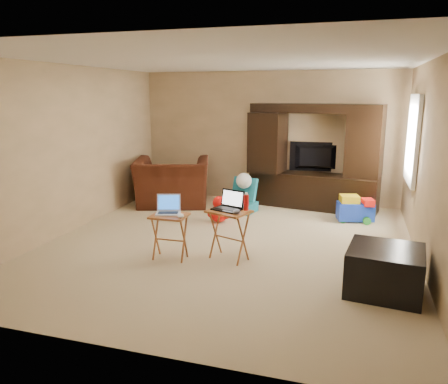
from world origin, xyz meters
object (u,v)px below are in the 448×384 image
(entertainment_center, at_px, (314,157))
(push_toy, at_px, (355,208))
(plush_toy, at_px, (219,209))
(laptop_right, at_px, (226,201))
(tray_table_right, at_px, (229,235))
(recliner, at_px, (173,182))
(ottoman, at_px, (385,270))
(mouse_right, at_px, (237,212))
(water_bottle, at_px, (246,203))
(child_rocker, at_px, (242,195))
(tray_table_left, at_px, (170,237))
(mouse_left, at_px, (181,216))
(television, at_px, (315,157))
(laptop_left, at_px, (168,205))

(entertainment_center, height_order, push_toy, entertainment_center)
(plush_toy, relative_size, push_toy, 0.75)
(plush_toy, xyz_separation_m, laptop_right, (0.58, -1.52, 0.54))
(plush_toy, bearing_deg, tray_table_right, -68.13)
(recliner, relative_size, push_toy, 2.30)
(ottoman, bearing_deg, plush_toy, 141.42)
(entertainment_center, height_order, tray_table_right, entertainment_center)
(tray_table_right, relative_size, mouse_right, 4.92)
(plush_toy, distance_m, water_bottle, 1.75)
(child_rocker, distance_m, ottoman, 3.53)
(tray_table_left, xyz_separation_m, tray_table_right, (0.73, 0.20, 0.03))
(mouse_left, bearing_deg, water_bottle, 25.59)
(tray_table_left, xyz_separation_m, mouse_right, (0.86, 0.08, 0.38))
(recliner, xyz_separation_m, water_bottle, (2.01, -2.30, 0.30))
(child_rocker, bearing_deg, ottoman, -36.27)
(plush_toy, height_order, ottoman, ottoman)
(television, xyz_separation_m, mouse_left, (-1.30, -3.47, -0.30))
(entertainment_center, distance_m, push_toy, 1.28)
(plush_toy, bearing_deg, ottoman, -38.58)
(plush_toy, bearing_deg, entertainment_center, 46.08)
(plush_toy, xyz_separation_m, tray_table_right, (0.62, -1.54, 0.10))
(ottoman, relative_size, mouse_left, 6.39)
(recliner, bearing_deg, entertainment_center, 174.66)
(entertainment_center, relative_size, tray_table_right, 3.61)
(laptop_right, bearing_deg, laptop_left, -145.97)
(entertainment_center, height_order, tray_table_left, entertainment_center)
(laptop_right, height_order, mouse_left, laptop_right)
(child_rocker, xyz_separation_m, tray_table_right, (0.42, -2.27, 0.02))
(entertainment_center, distance_m, mouse_right, 3.16)
(push_toy, xyz_separation_m, ottoman, (0.32, -2.69, 0.02))
(plush_toy, bearing_deg, recliner, 144.81)
(plush_toy, bearing_deg, mouse_left, -87.55)
(child_rocker, height_order, tray_table_left, child_rocker)
(child_rocker, bearing_deg, laptop_left, -84.10)
(tray_table_right, bearing_deg, mouse_left, -132.92)
(mouse_right, bearing_deg, laptop_right, 140.53)
(tray_table_left, relative_size, laptop_right, 1.73)
(tray_table_left, height_order, mouse_left, mouse_left)
(entertainment_center, height_order, mouse_left, entertainment_center)
(tray_table_right, relative_size, water_bottle, 3.25)
(laptop_left, xyz_separation_m, water_bottle, (0.96, 0.25, 0.04))
(mouse_right, bearing_deg, water_bottle, 70.71)
(laptop_right, relative_size, mouse_left, 2.85)
(push_toy, bearing_deg, entertainment_center, 123.91)
(mouse_right, relative_size, water_bottle, 0.66)
(laptop_right, distance_m, mouse_right, 0.24)
(child_rocker, height_order, tray_table_right, tray_table_right)
(child_rocker, relative_size, plush_toy, 1.37)
(push_toy, distance_m, tray_table_right, 2.73)
(television, xyz_separation_m, laptop_right, (-0.80, -3.17, -0.15))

